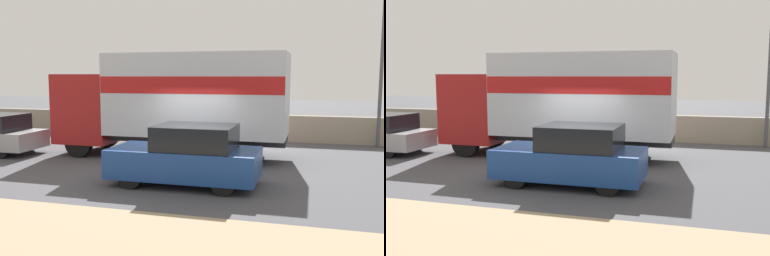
{
  "view_description": "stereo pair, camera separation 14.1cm",
  "coord_description": "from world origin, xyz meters",
  "views": [
    {
      "loc": [
        3.55,
        -11.4,
        2.84
      ],
      "look_at": [
        0.04,
        0.95,
        1.27
      ],
      "focal_mm": 40.0,
      "sensor_mm": 36.0,
      "label": 1
    },
    {
      "loc": [
        3.68,
        -11.36,
        2.84
      ],
      "look_at": [
        0.04,
        0.95,
        1.27
      ],
      "focal_mm": 40.0,
      "sensor_mm": 36.0,
      "label": 2
    }
  ],
  "objects": [
    {
      "name": "ground_plane",
      "position": [
        0.0,
        0.0,
        0.0
      ],
      "size": [
        80.0,
        80.0,
        0.0
      ],
      "primitive_type": "plane",
      "color": "#47474C"
    },
    {
      "name": "car_hatchback",
      "position": [
        0.44,
        -0.9,
        0.77
      ],
      "size": [
        3.86,
        1.79,
        1.58
      ],
      "rotation": [
        0.0,
        0.0,
        3.14
      ],
      "color": "navy",
      "rests_on": "ground_plane"
    },
    {
      "name": "street_lamp",
      "position": [
        6.07,
        6.83,
        4.39
      ],
      "size": [
        0.56,
        0.28,
        7.67
      ],
      "color": "#4C4C51",
      "rests_on": "ground_plane"
    },
    {
      "name": "stone_wall_backdrop",
      "position": [
        0.0,
        7.36,
        0.57
      ],
      "size": [
        60.0,
        0.35,
        1.15
      ],
      "color": "gray",
      "rests_on": "ground_plane"
    },
    {
      "name": "box_truck",
      "position": [
        -1.03,
        2.8,
        2.07
      ],
      "size": [
        8.08,
        2.58,
        3.59
      ],
      "rotation": [
        0.0,
        0.0,
        3.14
      ],
      "color": "maroon",
      "rests_on": "ground_plane"
    }
  ]
}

